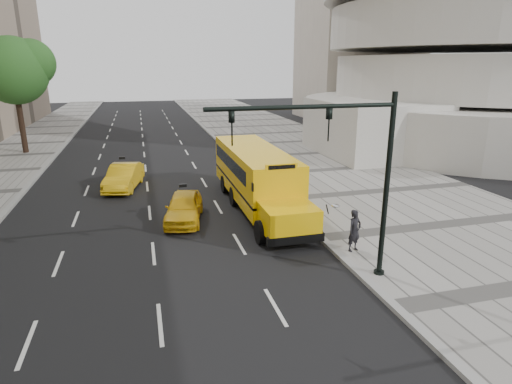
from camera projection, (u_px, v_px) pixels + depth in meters
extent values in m
plane|color=black|center=(170.00, 211.00, 21.86)|extent=(140.00, 140.00, 0.00)
cube|color=gray|center=(379.00, 192.00, 24.83)|extent=(12.00, 140.00, 0.15)
cube|color=gray|center=(281.00, 200.00, 23.34)|extent=(0.30, 140.00, 0.15)
cylinder|color=silver|center=(470.00, 120.00, 41.72)|extent=(32.00, 32.00, 4.00)
cylinder|color=silver|center=(476.00, 76.00, 40.54)|extent=(26.00, 26.00, 3.60)
cylinder|color=silver|center=(483.00, 29.00, 39.33)|extent=(27.60, 27.60, 3.60)
cube|color=silver|center=(371.00, 128.00, 34.72)|extent=(8.00, 10.00, 4.40)
cylinder|color=black|center=(21.00, 118.00, 34.80)|extent=(0.44, 0.44, 5.97)
sphere|color=#21511B|center=(13.00, 71.00, 33.73)|extent=(5.29, 5.29, 5.29)
sphere|color=#21511B|center=(31.00, 63.00, 34.16)|extent=(3.70, 3.70, 3.70)
cube|color=#FFC108|center=(254.00, 172.00, 22.50)|extent=(2.50, 9.00, 2.45)
cube|color=#FFC108|center=(289.00, 219.00, 17.61)|extent=(2.20, 2.00, 1.10)
cube|color=black|center=(296.00, 239.00, 16.96)|extent=(2.38, 0.25, 0.35)
cube|color=black|center=(254.00, 181.00, 22.65)|extent=(2.52, 9.00, 0.12)
cube|color=black|center=(281.00, 185.00, 18.26)|extent=(2.05, 0.10, 0.90)
cube|color=black|center=(252.00, 161.00, 22.83)|extent=(2.52, 7.50, 0.70)
cube|color=#FFC108|center=(281.00, 167.00, 18.02)|extent=(1.40, 0.12, 0.28)
ellipsoid|color=silver|center=(338.00, 208.00, 16.47)|extent=(0.32, 0.32, 0.14)
cylinder|color=black|center=(330.00, 211.00, 16.67)|extent=(0.36, 0.47, 0.58)
cylinder|color=black|center=(260.00, 232.00, 17.78)|extent=(0.30, 1.00, 1.00)
cylinder|color=black|center=(311.00, 227.00, 18.34)|extent=(0.30, 1.00, 1.00)
cylinder|color=black|center=(234.00, 196.00, 22.59)|extent=(0.30, 1.00, 1.00)
cylinder|color=black|center=(275.00, 193.00, 23.15)|extent=(0.30, 1.00, 1.00)
cylinder|color=black|center=(225.00, 184.00, 24.90)|extent=(0.30, 1.00, 1.00)
cylinder|color=black|center=(262.00, 181.00, 25.46)|extent=(0.30, 1.00, 1.00)
imported|color=gold|center=(184.00, 207.00, 20.30)|extent=(2.40, 4.25, 1.36)
imported|color=gold|center=(124.00, 177.00, 25.62)|extent=(2.47, 4.65, 1.46)
imported|color=black|center=(355.00, 231.00, 16.64)|extent=(0.71, 0.59, 1.68)
cylinder|color=black|center=(386.00, 190.00, 14.16)|extent=(0.18, 0.18, 6.40)
cylinder|color=black|center=(379.00, 274.00, 15.05)|extent=(0.36, 0.36, 0.25)
cylinder|color=black|center=(304.00, 107.00, 12.61)|extent=(6.00, 0.14, 0.14)
imported|color=black|center=(328.00, 125.00, 12.97)|extent=(0.16, 0.20, 1.00)
imported|color=black|center=(232.00, 128.00, 12.22)|extent=(0.16, 0.20, 1.00)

